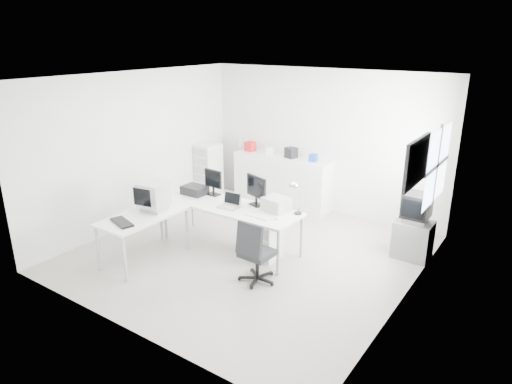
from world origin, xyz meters
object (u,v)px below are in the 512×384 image
Objects in this scene: drawer_pedestal at (267,240)px; laptop at (228,202)px; side_desk at (145,237)px; lcd_monitor_small at (213,182)px; main_desk at (230,226)px; crt_monitor at (153,195)px; inkjet_printer at (195,190)px; office_chair at (257,250)px; crt_tv at (417,208)px; filing_cabinet at (209,171)px; lcd_monitor_large at (256,191)px; sideboard at (282,181)px; laser_printer at (276,204)px; tv_cabinet at (413,239)px.

laptop reaches higher than drawer_pedestal.
lcd_monitor_small reaches higher than side_desk.
main_desk is 1.35m from crt_monitor.
office_chair is at bearing -22.20° from inkjet_printer.
crt_tv is (3.45, 2.46, 0.46)m from side_desk.
inkjet_printer is 0.92m from laptop.
lcd_monitor_small is 2.02m from filing_cabinet.
lcd_monitor_large reaches higher than office_chair.
filing_cabinet reaches higher than office_chair.
drawer_pedestal is 1.20× the size of crt_monitor.
lcd_monitor_small reaches higher than inkjet_printer.
sideboard reaches higher than laptop.
inkjet_printer is 1.29× the size of laptop.
main_desk is at bearing -152.39° from crt_tv.
lcd_monitor_small reaches higher than sideboard.
laser_printer is at bearing 3.02° from lcd_monitor_small.
laptop reaches higher than inkjet_printer.
inkjet_printer is at bearing 178.15° from drawer_pedestal.
inkjet_printer is 0.20× the size of sideboard.
main_desk is 0.97m from inkjet_printer.
inkjet_printer reaches higher than drawer_pedestal.
drawer_pedestal is at bearing 21.28° from crt_monitor.
side_desk is at bearing -69.53° from filing_cabinet.
filing_cabinet reaches higher than sideboard.
filing_cabinet is at bearing 134.67° from laptop.
crt_monitor is 1.00× the size of crt_tv.
laptop is (0.60, -0.35, -0.13)m from lcd_monitor_small.
filing_cabinet is (-1.53, -0.53, 0.08)m from sideboard.
lcd_monitor_large is (1.20, 1.35, 0.62)m from side_desk.
lcd_monitor_small is at bearing -95.25° from sideboard.
crt_tv is at bearing 0.00° from tv_cabinet.
crt_tv is 0.42× the size of filing_cabinet.
drawer_pedestal is 1.89× the size of laptop.
filing_cabinet is (-2.60, 1.65, 0.30)m from drawer_pedestal.
lcd_monitor_large reaches higher than crt_tv.
crt_monitor reaches higher than drawer_pedestal.
drawer_pedestal is at bearing 4.09° from main_desk.
lcd_monitor_small is at bearing 65.88° from crt_monitor.
main_desk is 1.39m from side_desk.
laptop is 0.52× the size of tv_cabinet.
office_chair is 3.20m from sideboard.
tv_cabinet is 0.51× the size of filing_cabinet.
lcd_monitor_large is 1.22m from office_chair.
lcd_monitor_large is 2.70m from filing_cabinet.
inkjet_printer reaches higher than main_desk.
inkjet_printer is 0.37m from lcd_monitor_small.
crt_tv reaches higher than laser_printer.
lcd_monitor_large is 0.97× the size of crt_monitor.
office_chair is at bearing -64.78° from laser_printer.
crt_monitor is at bearing -89.82° from inkjet_printer.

